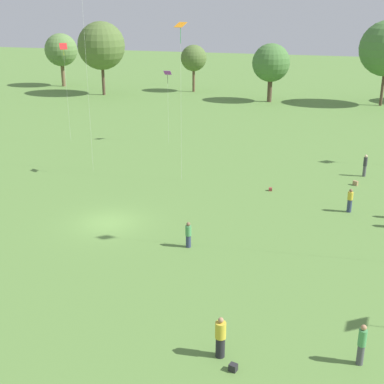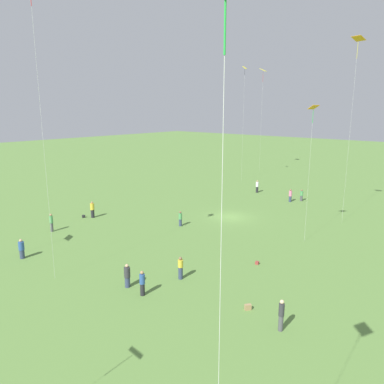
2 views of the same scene
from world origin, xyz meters
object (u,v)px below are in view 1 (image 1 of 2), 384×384
at_px(person_9, 220,337).
at_px(kite_4, 64,51).
at_px(person_8, 188,235).
at_px(person_10, 362,344).
at_px(person_1, 365,165).
at_px(kite_6, 181,34).
at_px(picnic_bag_1, 270,189).
at_px(person_7, 350,201).
at_px(kite_3, 168,76).
at_px(picnic_bag_2, 355,183).
at_px(picnic_bag_0, 233,367).

relative_size(person_9, kite_4, 0.19).
bearing_deg(person_8, person_10, -66.36).
bearing_deg(person_1, kite_6, 149.94).
distance_m(person_8, person_10, 13.29).
distance_m(person_9, person_10, 5.81).
bearing_deg(picnic_bag_1, person_7, -25.83).
bearing_deg(kite_6, person_8, -4.48).
bearing_deg(kite_3, picnic_bag_1, 177.59).
height_order(person_9, picnic_bag_2, person_9).
height_order(kite_4, kite_6, kite_6).
distance_m(person_8, picnic_bag_0, 11.77).
bearing_deg(picnic_bag_2, kite_6, -169.40).
height_order(person_8, picnic_bag_2, person_8).
relative_size(person_1, picnic_bag_1, 6.31).
distance_m(kite_4, picnic_bag_0, 41.39).
bearing_deg(picnic_bag_0, kite_3, 112.33).
bearing_deg(kite_3, person_8, 152.79).
xyz_separation_m(person_1, person_10, (-0.62, -26.21, -0.02)).
distance_m(person_7, kite_4, 32.69).
bearing_deg(picnic_bag_1, picnic_bag_0, -85.86).
height_order(person_9, kite_6, kite_6).
bearing_deg(kite_6, picnic_bag_1, 62.03).
xyz_separation_m(person_7, picnic_bag_2, (0.47, 6.16, -0.68)).
xyz_separation_m(person_8, picnic_bag_0, (5.01, -10.63, -0.66)).
bearing_deg(person_7, picnic_bag_2, 40.65).
height_order(person_10, kite_6, kite_6).
height_order(person_9, picnic_bag_1, person_9).
relative_size(picnic_bag_0, picnic_bag_2, 0.84).
distance_m(person_1, person_10, 26.22).
relative_size(person_7, person_10, 0.92).
height_order(person_7, picnic_bag_1, person_7).
relative_size(kite_3, picnic_bag_0, 19.69).
bearing_deg(kite_4, person_9, -41.76).
bearing_deg(picnic_bag_2, person_10, -89.78).
bearing_deg(kite_6, person_9, -2.37).
bearing_deg(kite_6, person_10, 10.72).
xyz_separation_m(person_10, picnic_bag_2, (-0.09, 23.58, -0.78)).
relative_size(person_8, picnic_bag_1, 5.42).
bearing_deg(picnic_bag_0, person_8, 115.24).
distance_m(person_9, picnic_bag_2, 25.33).
height_order(person_1, picnic_bag_1, person_1).
xyz_separation_m(person_9, person_10, (5.71, 1.10, 0.02)).
height_order(person_1, person_8, person_1).
bearing_deg(person_1, kite_4, 122.66).
bearing_deg(person_9, picnic_bag_1, -125.39).
relative_size(kite_4, picnic_bag_1, 33.38).
distance_m(person_7, picnic_bag_2, 6.22).
height_order(kite_6, picnic_bag_0, kite_6).
height_order(person_1, kite_3, kite_3).
height_order(person_7, person_9, person_9).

